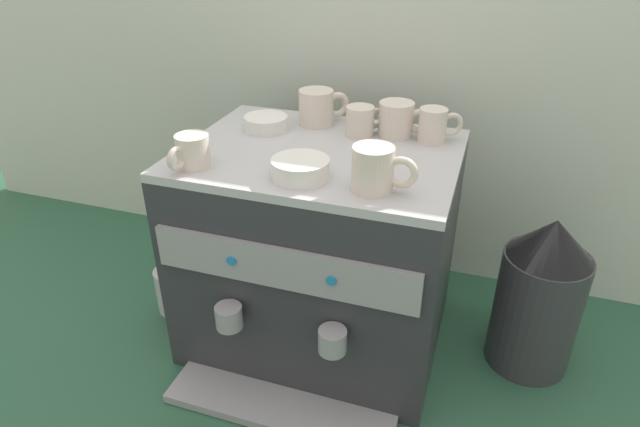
{
  "coord_description": "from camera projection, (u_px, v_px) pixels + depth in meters",
  "views": [
    {
      "loc": [
        0.34,
        -1.02,
        0.94
      ],
      "look_at": [
        0.0,
        0.0,
        0.34
      ],
      "focal_mm": 30.41,
      "sensor_mm": 36.0,
      "label": 1
    }
  ],
  "objects": [
    {
      "name": "ground_plane",
      "position": [
        320.0,
        329.0,
        1.39
      ],
      "size": [
        4.0,
        4.0,
        0.0
      ],
      "primitive_type": "plane",
      "color": "#28563D"
    },
    {
      "name": "tiled_backsplash_wall",
      "position": [
        365.0,
        98.0,
        1.47
      ],
      "size": [
        2.8,
        0.03,
        0.99
      ],
      "primitive_type": "cube",
      "color": "silver",
      "rests_on": "ground_plane"
    },
    {
      "name": "espresso_machine",
      "position": [
        319.0,
        250.0,
        1.27
      ],
      "size": [
        0.58,
        0.56,
        0.5
      ],
      "color": "#2D2D33",
      "rests_on": "ground_plane"
    },
    {
      "name": "ceramic_cup_0",
      "position": [
        398.0,
        119.0,
        1.21
      ],
      "size": [
        0.12,
        0.08,
        0.08
      ],
      "color": "beige",
      "rests_on": "espresso_machine"
    },
    {
      "name": "ceramic_cup_1",
      "position": [
        361.0,
        121.0,
        1.21
      ],
      "size": [
        0.08,
        0.08,
        0.07
      ],
      "color": "beige",
      "rests_on": "espresso_machine"
    },
    {
      "name": "ceramic_cup_2",
      "position": [
        318.0,
        107.0,
        1.27
      ],
      "size": [
        0.11,
        0.1,
        0.08
      ],
      "color": "beige",
      "rests_on": "espresso_machine"
    },
    {
      "name": "ceramic_cup_3",
      "position": [
        375.0,
        169.0,
        0.97
      ],
      "size": [
        0.12,
        0.08,
        0.08
      ],
      "color": "beige",
      "rests_on": "espresso_machine"
    },
    {
      "name": "ceramic_cup_4",
      "position": [
        434.0,
        125.0,
        1.18
      ],
      "size": [
        0.09,
        0.07,
        0.08
      ],
      "color": "beige",
      "rests_on": "espresso_machine"
    },
    {
      "name": "ceramic_cup_5",
      "position": [
        192.0,
        151.0,
        1.06
      ],
      "size": [
        0.07,
        0.1,
        0.07
      ],
      "color": "beige",
      "rests_on": "espresso_machine"
    },
    {
      "name": "ceramic_bowl_0",
      "position": [
        266.0,
        123.0,
        1.25
      ],
      "size": [
        0.1,
        0.1,
        0.03
      ],
      "color": "white",
      "rests_on": "espresso_machine"
    },
    {
      "name": "ceramic_bowl_1",
      "position": [
        300.0,
        169.0,
        1.03
      ],
      "size": [
        0.11,
        0.11,
        0.04
      ],
      "color": "white",
      "rests_on": "espresso_machine"
    },
    {
      "name": "coffee_grinder",
      "position": [
        539.0,
        296.0,
        1.21
      ],
      "size": [
        0.19,
        0.19,
        0.38
      ],
      "color": "#333338",
      "rests_on": "ground_plane"
    },
    {
      "name": "milk_pitcher",
      "position": [
        174.0,
        289.0,
        1.44
      ],
      "size": [
        0.09,
        0.09,
        0.12
      ],
      "primitive_type": "cylinder",
      "color": "#B7B7BC",
      "rests_on": "ground_plane"
    }
  ]
}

